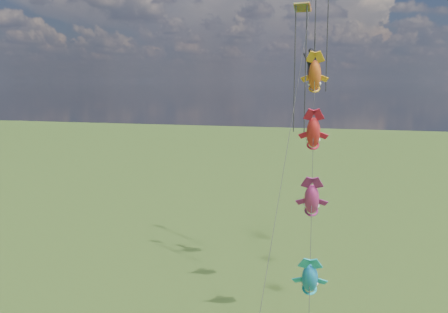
# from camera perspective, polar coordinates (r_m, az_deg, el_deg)

# --- Properties ---
(fish_windsock_rig) EXTENTS (2.13, 15.89, 18.69)m
(fish_windsock_rig) POSITION_cam_1_polar(r_m,az_deg,el_deg) (29.55, 10.09, -1.02)
(fish_windsock_rig) COLOR brown
(fish_windsock_rig) RESTS_ON ground
(parafoil_rig) EXTENTS (2.34, 17.55, 26.18)m
(parafoil_rig) POSITION_cam_1_polar(r_m,az_deg,el_deg) (33.78, 9.87, 12.17)
(parafoil_rig) COLOR brown
(parafoil_rig) RESTS_ON ground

